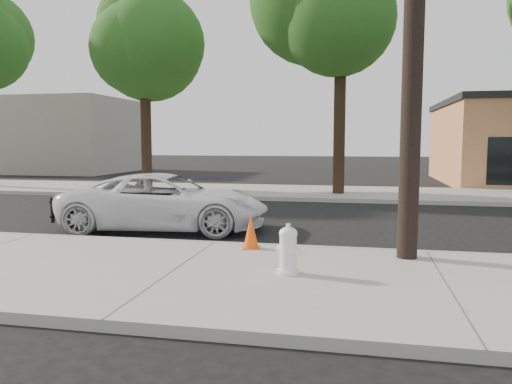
# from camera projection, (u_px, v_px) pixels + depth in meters

# --- Properties ---
(ground) EXTENTS (120.00, 120.00, 0.00)m
(ground) POSITION_uv_depth(u_px,v_px,m) (240.00, 231.00, 11.90)
(ground) COLOR black
(ground) RESTS_ON ground
(near_sidewalk) EXTENTS (90.00, 4.40, 0.15)m
(near_sidewalk) POSITION_uv_depth(u_px,v_px,m) (174.00, 275.00, 7.70)
(near_sidewalk) COLOR gray
(near_sidewalk) RESTS_ON ground
(far_sidewalk) EXTENTS (90.00, 5.00, 0.15)m
(far_sidewalk) POSITION_uv_depth(u_px,v_px,m) (289.00, 192.00, 20.17)
(far_sidewalk) COLOR gray
(far_sidewalk) RESTS_ON ground
(curb_near) EXTENTS (90.00, 0.12, 0.16)m
(curb_near) POSITION_uv_depth(u_px,v_px,m) (214.00, 246.00, 9.85)
(curb_near) COLOR #9E9B93
(curb_near) RESTS_ON ground
(building_far) EXTENTS (14.00, 8.00, 5.00)m
(building_far) POSITION_uv_depth(u_px,v_px,m) (31.00, 136.00, 35.17)
(building_far) COLOR gray
(building_far) RESTS_ON ground
(tree_b) EXTENTS (4.34, 4.20, 8.45)m
(tree_b) POSITION_uv_depth(u_px,v_px,m) (147.00, 42.00, 20.30)
(tree_b) COLOR black
(tree_b) RESTS_ON far_sidewalk
(tree_c) EXTENTS (4.96, 4.80, 9.55)m
(tree_c) POSITION_uv_depth(u_px,v_px,m) (347.00, 10.00, 18.19)
(tree_c) COLOR black
(tree_c) RESTS_ON far_sidewalk
(police_cruiser) EXTENTS (5.11, 2.77, 1.36)m
(police_cruiser) POSITION_uv_depth(u_px,v_px,m) (166.00, 202.00, 11.98)
(police_cruiser) COLOR white
(police_cruiser) RESTS_ON ground
(fire_hydrant) EXTENTS (0.38, 0.34, 0.71)m
(fire_hydrant) POSITION_uv_depth(u_px,v_px,m) (288.00, 251.00, 7.46)
(fire_hydrant) COLOR white
(fire_hydrant) RESTS_ON near_sidewalk
(traffic_cone) EXTENTS (0.39, 0.39, 0.63)m
(traffic_cone) POSITION_uv_depth(u_px,v_px,m) (251.00, 232.00, 9.25)
(traffic_cone) COLOR #FF550D
(traffic_cone) RESTS_ON near_sidewalk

